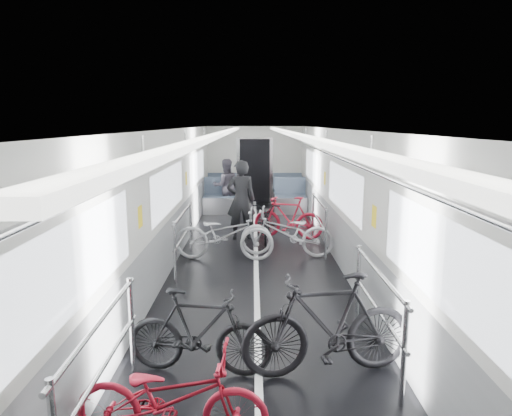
% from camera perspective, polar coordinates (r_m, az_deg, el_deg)
% --- Properties ---
extents(car_shell, '(3.02, 14.01, 2.41)m').
position_cam_1_polar(car_shell, '(9.49, -0.05, 2.23)').
color(car_shell, black).
rests_on(car_shell, ground).
extents(bike_left_near, '(1.56, 0.65, 0.80)m').
position_cam_1_polar(bike_left_near, '(3.90, -10.51, -22.28)').
color(bike_left_near, red).
rests_on(bike_left_near, floor).
extents(bike_left_mid, '(1.53, 0.64, 0.89)m').
position_cam_1_polar(bike_left_mid, '(4.77, -7.16, -15.11)').
color(bike_left_mid, black).
rests_on(bike_left_mid, floor).
extents(bike_left_far, '(1.88, 0.79, 0.97)m').
position_cam_1_polar(bike_left_far, '(8.44, -3.99, -3.31)').
color(bike_left_far, '#A3A4A8').
rests_on(bike_left_far, floor).
extents(bike_right_near, '(1.82, 0.77, 1.06)m').
position_cam_1_polar(bike_right_near, '(4.75, 8.98, -14.19)').
color(bike_right_near, black).
rests_on(bike_right_near, floor).
extents(bike_right_mid, '(1.84, 0.88, 0.93)m').
position_cam_1_polar(bike_right_mid, '(8.65, 3.85, -3.09)').
color(bike_right_mid, '#BCBBC1').
rests_on(bike_right_mid, floor).
extents(bike_right_far, '(1.61, 0.90, 0.93)m').
position_cam_1_polar(bike_right_far, '(10.02, 4.05, -1.18)').
color(bike_right_far, '#B4162B').
rests_on(bike_right_far, floor).
extents(bike_aisle, '(0.64, 1.65, 0.85)m').
position_cam_1_polar(bike_aisle, '(9.85, 1.34, -1.59)').
color(bike_aisle, black).
rests_on(bike_aisle, floor).
extents(person_standing, '(0.68, 0.49, 1.73)m').
position_cam_1_polar(person_standing, '(9.87, -1.89, 1.01)').
color(person_standing, black).
rests_on(person_standing, floor).
extents(person_seated, '(0.85, 0.72, 1.52)m').
position_cam_1_polar(person_seated, '(12.85, -3.79, 2.77)').
color(person_seated, '#353139').
rests_on(person_seated, floor).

